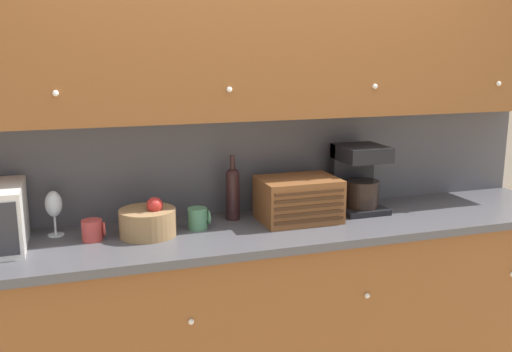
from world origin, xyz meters
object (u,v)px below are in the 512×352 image
object	(u,v)px
bread_box	(298,199)
mug_blue_second	(93,230)
fruit_basket	(148,222)
wine_glass	(54,205)
mug	(198,218)
wine_bottle	(233,191)
coffee_maker	(358,178)

from	to	relation	value
bread_box	mug_blue_second	bearing A→B (deg)	-179.89
fruit_basket	bread_box	bearing A→B (deg)	0.62
wine_glass	mug	distance (m)	0.68
wine_glass	mug	size ratio (longest dim) A/B	2.00
wine_bottle	bread_box	xyz separation A→B (m)	(0.31, -0.12, -0.04)
mug	coffee_maker	xyz separation A→B (m)	(0.90, 0.06, 0.13)
wine_bottle	coffee_maker	distance (m)	0.69
mug_blue_second	mug	distance (m)	0.50
wine_bottle	coffee_maker	world-z (taller)	coffee_maker
mug	fruit_basket	bearing A→B (deg)	-174.14
mug_blue_second	bread_box	size ratio (longest dim) A/B	0.27
wine_bottle	coffee_maker	bearing A→B (deg)	-3.70
fruit_basket	mug	xyz separation A→B (m)	(0.25, 0.03, -0.01)
mug_blue_second	wine_bottle	bearing A→B (deg)	10.02
coffee_maker	wine_glass	bearing A→B (deg)	178.22
wine_glass	mug_blue_second	size ratio (longest dim) A/B	2.04
wine_glass	wine_bottle	xyz separation A→B (m)	(0.87, -0.00, 0.00)
wine_bottle	bread_box	distance (m)	0.34
mug_blue_second	bread_box	xyz separation A→B (m)	(1.01, 0.00, 0.06)
mug_blue_second	fruit_basket	distance (m)	0.25
mug	wine_bottle	size ratio (longest dim) A/B	0.32
mug	wine_bottle	world-z (taller)	wine_bottle
wine_bottle	wine_glass	bearing A→B (deg)	179.76
wine_bottle	mug	bearing A→B (deg)	-152.96
wine_glass	bread_box	size ratio (longest dim) A/B	0.55
wine_glass	mug_blue_second	distance (m)	0.23
mug_blue_second	wine_bottle	xyz separation A→B (m)	(0.70, 0.12, 0.10)
wine_glass	fruit_basket	distance (m)	0.44
wine_glass	bread_box	bearing A→B (deg)	-6.09
fruit_basket	coffee_maker	distance (m)	1.15
bread_box	wine_bottle	bearing A→B (deg)	158.62
bread_box	coffee_maker	size ratio (longest dim) A/B	1.10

